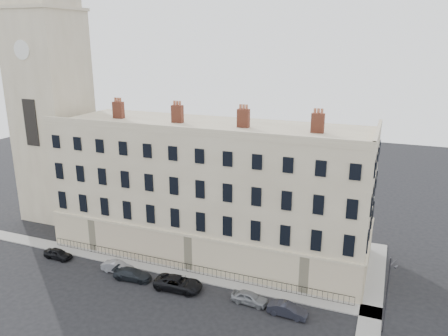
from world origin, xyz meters
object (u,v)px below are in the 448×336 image
at_px(streetlamp, 387,293).
at_px(car_e, 250,298).
at_px(car_b, 118,267).
at_px(car_d, 178,283).
at_px(car_f, 287,310).
at_px(car_a, 58,254).
at_px(car_c, 133,274).

bearing_deg(streetlamp, car_e, -159.59).
bearing_deg(streetlamp, car_b, -160.45).
relative_size(car_d, car_f, 1.35).
distance_m(car_a, streetlamp, 35.41).
xyz_separation_m(car_a, streetlamp, (35.25, -0.46, 3.33)).
bearing_deg(car_b, car_d, -95.89).
height_order(car_b, car_c, car_c).
relative_size(car_e, streetlamp, 0.50).
distance_m(car_a, car_c, 10.54).
relative_size(car_a, car_e, 0.97).
xyz_separation_m(car_e, streetlamp, (11.98, 0.02, 3.31)).
distance_m(car_b, streetlamp, 27.28).
distance_m(car_b, car_e, 15.10).
relative_size(car_c, car_e, 1.16).
height_order(car_c, streetlamp, streetlamp).
relative_size(car_a, car_c, 0.84).
distance_m(car_a, car_b, 8.17).
relative_size(car_e, car_f, 0.97).
relative_size(car_c, streetlamp, 0.58).
height_order(car_a, car_d, car_d).
bearing_deg(car_e, car_c, 95.15).
relative_size(car_a, car_d, 0.70).
xyz_separation_m(car_b, car_c, (2.34, -0.74, 0.01)).
height_order(car_c, car_f, car_f).
distance_m(car_c, car_f, 16.56).
height_order(car_a, car_f, car_f).
bearing_deg(car_b, car_f, -93.76).
relative_size(car_c, car_d, 0.83).
distance_m(car_f, streetlamp, 8.84).
height_order(car_b, car_d, car_d).
relative_size(car_d, streetlamp, 0.70).
bearing_deg(car_f, car_e, 84.42).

